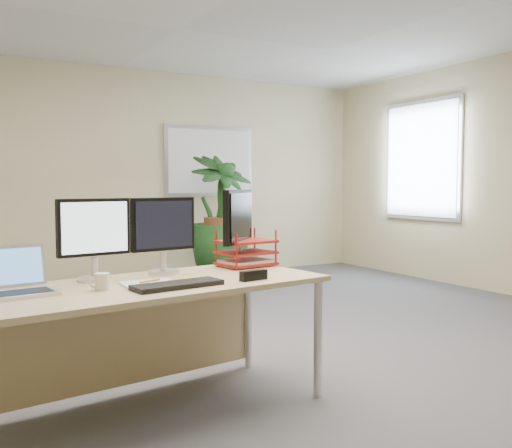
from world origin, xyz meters
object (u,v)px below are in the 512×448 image
desk (144,308)px  laptop (17,282)px  monitor_left (94,234)px  monitor_right (163,230)px  floor_plant (220,223)px

desk → laptop: laptop is taller
monitor_left → monitor_right: (0.41, 0.05, -0.00)m
desk → monitor_left: monitor_left is taller
desk → monitor_right: (0.18, 0.18, 0.41)m
monitor_right → laptop: monitor_right is taller
floor_plant → monitor_left: bearing=-125.2°
monitor_right → laptop: size_ratio=1.27×
desk → laptop: (-0.64, -0.07, 0.21)m
monitor_left → laptop: monitor_left is taller
monitor_left → monitor_right: bearing=6.9°
floor_plant → monitor_right: floor_plant is taller
monitor_left → laptop: size_ratio=1.27×
floor_plant → monitor_left: 4.10m
monitor_left → floor_plant: bearing=54.8°
desk → monitor_right: 0.48m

